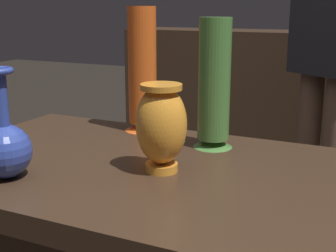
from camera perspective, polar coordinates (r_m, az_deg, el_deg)
name	(u,v)px	position (r m, az deg, el deg)	size (l,w,h in m)	color
back_display_shelf	(314,109)	(3.17, 17.45, 1.97)	(2.60, 0.40, 0.99)	#422D1E
vase_centerpiece	(161,125)	(0.99, -0.82, 0.14)	(0.11, 0.11, 0.19)	orange
vase_tall_behind	(142,73)	(1.32, -3.16, 6.55)	(0.11, 0.11, 0.35)	#E55B1E
vase_left_accent	(214,86)	(1.16, 5.68, 4.86)	(0.10, 0.10, 0.32)	#477A38
vase_right_accent	(4,145)	(1.02, -19.48, -2.19)	(0.11, 0.11, 0.23)	#2D429E
shelf_vase_center	(323,16)	(3.18, 18.46, 12.62)	(0.14, 0.14, 0.13)	red
visitor_center_back	(330,35)	(2.20, 19.23, 10.45)	(0.40, 0.33, 1.72)	brown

